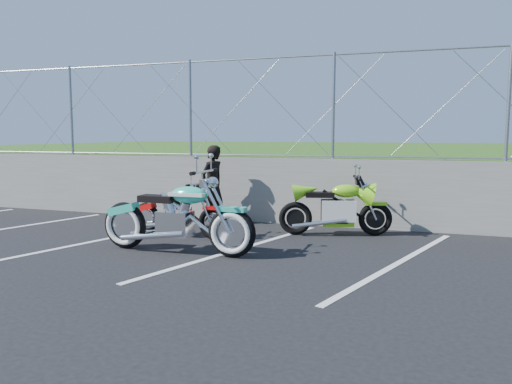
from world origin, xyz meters
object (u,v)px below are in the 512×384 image
(sportbike_green, at_px, (337,210))
(person_standing, at_px, (212,185))
(naked_orange, at_px, (180,213))
(cruiser_turquoise, at_px, (178,220))

(sportbike_green, relative_size, person_standing, 1.25)
(person_standing, bearing_deg, sportbike_green, 100.93)
(sportbike_green, height_order, person_standing, person_standing)
(naked_orange, bearing_deg, cruiser_turquoise, -59.95)
(sportbike_green, distance_m, person_standing, 2.54)
(cruiser_turquoise, relative_size, naked_orange, 1.32)
(cruiser_turquoise, distance_m, naked_orange, 1.22)
(cruiser_turquoise, relative_size, person_standing, 1.61)
(sportbike_green, bearing_deg, cruiser_turquoise, -149.60)
(naked_orange, relative_size, person_standing, 1.22)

